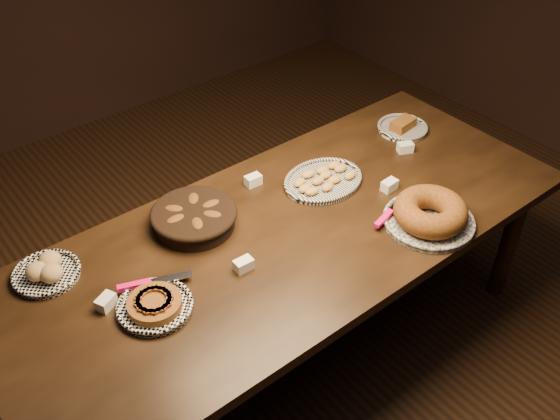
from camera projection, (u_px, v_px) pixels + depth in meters
ground at (288, 348)px, 2.96m from camera, size 5.00×5.00×0.00m
buffet_table at (289, 243)px, 2.53m from camera, size 2.40×1.00×0.75m
apple_tart_plate at (155, 305)px, 2.14m from camera, size 0.32×0.29×0.05m
madeleine_platter at (323, 180)px, 2.71m from camera, size 0.36×0.30×0.04m
bundt_cake_plate at (430, 214)px, 2.48m from camera, size 0.40×0.38×0.11m
croissant_basket at (194, 216)px, 2.47m from camera, size 0.35×0.35×0.09m
bread_roll_plate at (46, 271)px, 2.26m from camera, size 0.25×0.25×0.08m
loaf_plate at (403, 127)px, 3.05m from camera, size 0.25×0.25×0.06m
tent_cards at (290, 210)px, 2.54m from camera, size 1.61×0.45×0.04m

